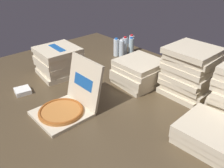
{
  "coord_description": "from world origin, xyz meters",
  "views": [
    {
      "loc": [
        1.25,
        -1.07,
        1.11
      ],
      "look_at": [
        -0.03,
        0.1,
        0.14
      ],
      "focal_mm": 38.26,
      "sensor_mm": 36.0,
      "label": 1
    }
  ],
  "objects_px": {
    "water_bottle_2": "(122,49)",
    "pizza_stack_left_near": "(139,73)",
    "water_bottle_0": "(131,46)",
    "water_bottle_4": "(116,47)",
    "napkin_pile": "(23,91)",
    "water_bottle_3": "(131,44)",
    "pizza_stack_right_near": "(191,71)",
    "water_bottle_1": "(125,46)",
    "pizza_stack_right_mid": "(59,61)",
    "open_pizza_box": "(68,104)",
    "pizza_stack_center_far": "(210,134)"
  },
  "relations": [
    {
      "from": "pizza_stack_right_mid",
      "to": "water_bottle_1",
      "type": "distance_m",
      "value": 0.88
    },
    {
      "from": "open_pizza_box",
      "to": "pizza_stack_right_near",
      "type": "xyz_separation_m",
      "value": [
        0.47,
        0.95,
        0.14
      ]
    },
    {
      "from": "water_bottle_1",
      "to": "water_bottle_4",
      "type": "relative_size",
      "value": 1.0
    },
    {
      "from": "water_bottle_0",
      "to": "water_bottle_1",
      "type": "height_order",
      "value": "same"
    },
    {
      "from": "water_bottle_2",
      "to": "pizza_stack_left_near",
      "type": "bearing_deg",
      "value": -30.7
    },
    {
      "from": "open_pizza_box",
      "to": "water_bottle_0",
      "type": "xyz_separation_m",
      "value": [
        -0.5,
        1.23,
        0.03
      ]
    },
    {
      "from": "water_bottle_4",
      "to": "napkin_pile",
      "type": "distance_m",
      "value": 1.22
    },
    {
      "from": "pizza_stack_right_near",
      "to": "water_bottle_1",
      "type": "distance_m",
      "value": 1.06
    },
    {
      "from": "pizza_stack_center_far",
      "to": "pizza_stack_right_mid",
      "type": "xyz_separation_m",
      "value": [
        -1.54,
        -0.19,
        0.07
      ]
    },
    {
      "from": "water_bottle_3",
      "to": "pizza_stack_right_near",
      "type": "bearing_deg",
      "value": -18.89
    },
    {
      "from": "water_bottle_3",
      "to": "water_bottle_4",
      "type": "height_order",
      "value": "same"
    },
    {
      "from": "pizza_stack_left_near",
      "to": "napkin_pile",
      "type": "distance_m",
      "value": 1.07
    },
    {
      "from": "water_bottle_3",
      "to": "pizza_stack_right_mid",
      "type": "bearing_deg",
      "value": -93.63
    },
    {
      "from": "open_pizza_box",
      "to": "napkin_pile",
      "type": "distance_m",
      "value": 0.54
    },
    {
      "from": "pizza_stack_right_mid",
      "to": "water_bottle_0",
      "type": "relative_size",
      "value": 1.99
    },
    {
      "from": "water_bottle_2",
      "to": "water_bottle_3",
      "type": "height_order",
      "value": "same"
    },
    {
      "from": "water_bottle_3",
      "to": "water_bottle_4",
      "type": "relative_size",
      "value": 1.0
    },
    {
      "from": "water_bottle_1",
      "to": "water_bottle_2",
      "type": "relative_size",
      "value": 1.0
    },
    {
      "from": "water_bottle_0",
      "to": "water_bottle_3",
      "type": "relative_size",
      "value": 1.0
    },
    {
      "from": "open_pizza_box",
      "to": "water_bottle_2",
      "type": "height_order",
      "value": "open_pizza_box"
    },
    {
      "from": "pizza_stack_right_near",
      "to": "water_bottle_2",
      "type": "height_order",
      "value": "pizza_stack_right_near"
    },
    {
      "from": "napkin_pile",
      "to": "pizza_stack_left_near",
      "type": "bearing_deg",
      "value": 56.97
    },
    {
      "from": "water_bottle_0",
      "to": "water_bottle_1",
      "type": "bearing_deg",
      "value": -144.52
    },
    {
      "from": "water_bottle_1",
      "to": "water_bottle_2",
      "type": "height_order",
      "value": "same"
    },
    {
      "from": "pizza_stack_right_near",
      "to": "water_bottle_1",
      "type": "height_order",
      "value": "pizza_stack_right_near"
    },
    {
      "from": "pizza_stack_right_mid",
      "to": "water_bottle_4",
      "type": "relative_size",
      "value": 1.99
    },
    {
      "from": "pizza_stack_center_far",
      "to": "napkin_pile",
      "type": "bearing_deg",
      "value": -156.05
    },
    {
      "from": "water_bottle_2",
      "to": "water_bottle_3",
      "type": "distance_m",
      "value": 0.21
    },
    {
      "from": "water_bottle_3",
      "to": "water_bottle_4",
      "type": "distance_m",
      "value": 0.23
    },
    {
      "from": "pizza_stack_right_mid",
      "to": "pizza_stack_right_near",
      "type": "relative_size",
      "value": 1.03
    },
    {
      "from": "napkin_pile",
      "to": "water_bottle_0",
      "type": "bearing_deg",
      "value": 89.14
    },
    {
      "from": "open_pizza_box",
      "to": "pizza_stack_center_far",
      "type": "height_order",
      "value": "open_pizza_box"
    },
    {
      "from": "water_bottle_2",
      "to": "pizza_stack_right_near",
      "type": "bearing_deg",
      "value": -8.24
    },
    {
      "from": "pizza_stack_center_far",
      "to": "water_bottle_2",
      "type": "height_order",
      "value": "water_bottle_2"
    },
    {
      "from": "pizza_stack_center_far",
      "to": "water_bottle_3",
      "type": "height_order",
      "value": "water_bottle_3"
    },
    {
      "from": "pizza_stack_left_near",
      "to": "napkin_pile",
      "type": "xyz_separation_m",
      "value": [
        -0.58,
        -0.89,
        -0.1
      ]
    },
    {
      "from": "water_bottle_0",
      "to": "water_bottle_4",
      "type": "relative_size",
      "value": 1.0
    },
    {
      "from": "water_bottle_4",
      "to": "napkin_pile",
      "type": "bearing_deg",
      "value": -86.5
    },
    {
      "from": "open_pizza_box",
      "to": "pizza_stack_center_far",
      "type": "relative_size",
      "value": 1.18
    },
    {
      "from": "water_bottle_3",
      "to": "napkin_pile",
      "type": "relative_size",
      "value": 1.71
    },
    {
      "from": "pizza_stack_left_near",
      "to": "water_bottle_1",
      "type": "height_order",
      "value": "pizza_stack_left_near"
    },
    {
      "from": "water_bottle_3",
      "to": "water_bottle_2",
      "type": "bearing_deg",
      "value": -78.56
    },
    {
      "from": "open_pizza_box",
      "to": "water_bottle_4",
      "type": "bearing_deg",
      "value": 119.08
    },
    {
      "from": "pizza_stack_right_near",
      "to": "water_bottle_0",
      "type": "relative_size",
      "value": 1.93
    },
    {
      "from": "napkin_pile",
      "to": "water_bottle_4",
      "type": "bearing_deg",
      "value": 93.5
    },
    {
      "from": "water_bottle_4",
      "to": "pizza_stack_center_far",
      "type": "bearing_deg",
      "value": -20.83
    },
    {
      "from": "water_bottle_0",
      "to": "water_bottle_4",
      "type": "xyz_separation_m",
      "value": [
        -0.09,
        -0.16,
        0.0
      ]
    },
    {
      "from": "pizza_stack_right_mid",
      "to": "pizza_stack_right_near",
      "type": "distance_m",
      "value": 1.27
    },
    {
      "from": "pizza_stack_left_near",
      "to": "water_bottle_3",
      "type": "xyz_separation_m",
      "value": [
        -0.62,
        0.55,
        -0.01
      ]
    },
    {
      "from": "pizza_stack_right_near",
      "to": "pizza_stack_right_mid",
      "type": "bearing_deg",
      "value": -149.62
    }
  ]
}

